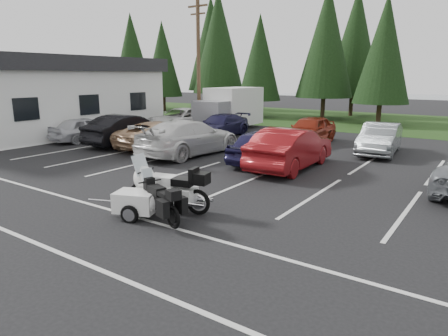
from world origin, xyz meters
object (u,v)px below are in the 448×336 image
car_far_1 (220,126)px  touring_motorcycle (168,184)px  car_near_3 (189,137)px  box_truck (226,109)px  adventure_motorcycle (160,197)px  car_near_5 (291,148)px  car_near_4 (262,146)px  utility_pole (198,61)px  car_near_0 (86,129)px  car_near_2 (162,135)px  car_near_1 (127,130)px  car_far_3 (380,139)px  building (28,96)px  car_far_2 (310,130)px  cargo_trailer (136,204)px  car_far_0 (181,120)px

car_far_1 → touring_motorcycle: size_ratio=1.67×
car_near_3 → box_truck: bearing=-63.5°
car_near_3 → adventure_motorcycle: bearing=127.9°
car_near_5 → adventure_motorcycle: 7.53m
car_near_4 → utility_pole: bearing=-43.6°
car_far_1 → car_near_5: bearing=-37.6°
car_near_0 → adventure_motorcycle: bearing=152.6°
utility_pole → adventure_motorcycle: utility_pole is taller
car_near_2 → car_near_5: 7.55m
car_near_1 → car_near_2: (2.36, 0.21, -0.12)m
car_near_5 → car_far_1: (-7.43, 5.52, -0.15)m
box_truck → car_near_0: size_ratio=1.34×
car_far_3 → building: bearing=-170.8°
car_far_2 → utility_pole: bearing=170.2°
car_far_1 → touring_motorcycle: 14.11m
car_near_2 → box_truck: bearing=-76.6°
car_near_4 → car_far_3: car_near_4 is taller
car_near_4 → adventure_motorcycle: size_ratio=2.02×
touring_motorcycle → cargo_trailer: touring_motorcycle is taller
utility_pole → car_near_5: 13.91m
car_far_3 → cargo_trailer: car_far_3 is taller
box_truck → car_near_2: box_truck is taller
car_near_4 → car_far_2: size_ratio=0.97×
car_far_3 → utility_pole: bearing=163.9°
car_near_4 → car_far_2: (-0.32, 5.97, 0.02)m
car_far_3 → cargo_trailer: size_ratio=2.86×
car_near_1 → car_far_0: car_near_1 is taller
car_near_0 → car_near_3: car_near_3 is taller
car_near_2 → cargo_trailer: (6.68, -8.08, -0.35)m
car_far_0 → car_near_2: bearing=-55.9°
car_near_5 → car_near_3: bearing=-0.8°
car_near_0 → car_far_1: car_near_0 is taller
car_far_3 → cargo_trailer: bearing=-108.8°
cargo_trailer → car_near_5: bearing=62.8°
car_far_1 → cargo_trailer: car_far_1 is taller
box_truck → car_near_3: bearing=-66.8°
box_truck → car_near_4: box_truck is taller
car_near_2 → touring_motorcycle: size_ratio=1.81×
car_far_2 → car_near_5: bearing=-74.3°
utility_pole → car_far_2: size_ratio=2.00×
car_near_5 → car_far_3: size_ratio=1.13×
car_far_2 → touring_motorcycle: touring_motorcycle is taller
box_truck → car_near_4: size_ratio=1.28×
car_near_3 → car_far_1: car_near_3 is taller
car_far_2 → cargo_trailer: size_ratio=2.85×
car_near_3 → car_near_4: car_near_3 is taller
touring_motorcycle → adventure_motorcycle: (0.39, -0.74, -0.13)m
car_far_1 → adventure_motorcycle: car_far_1 is taller
building → utility_pole: 11.53m
cargo_trailer → building: bearing=136.6°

